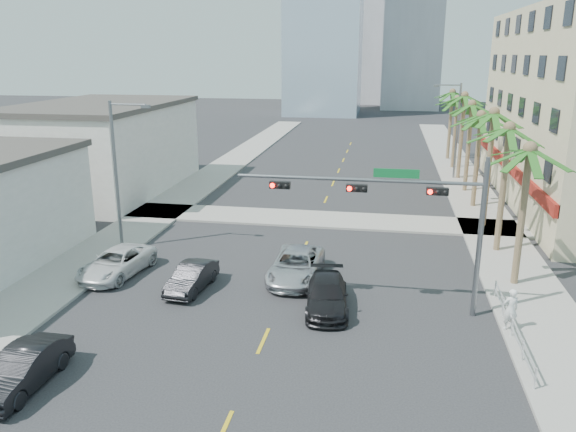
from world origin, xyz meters
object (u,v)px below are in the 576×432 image
Objects in this scene: traffic_signal_mast at (408,207)px; car_lane_center at (296,265)px; car_parked_far at (117,263)px; car_lane_right at (327,295)px; car_parked_mid at (23,369)px; car_lane_left at (192,277)px; pedestrian at (511,309)px.

traffic_signal_mast is 7.59m from car_lane_center.
car_parked_far is 11.88m from car_lane_right.
car_parked_mid is 0.91× the size of car_lane_right.
car_lane_center is at bearing 14.53° from car_parked_far.
traffic_signal_mast reaches higher than car_lane_left.
car_parked_mid is 13.08m from car_lane_right.
pedestrian is at bearing -13.32° from car_lane_right.
traffic_signal_mast is 15.90m from car_parked_far.
car_lane_center is at bearing 114.52° from car_lane_right.
car_lane_left is at bearing 72.66° from car_parked_mid.
pedestrian is (19.70, -3.14, 0.37)m from car_parked_far.
car_lane_right is (10.08, 8.34, -0.02)m from car_parked_mid.
car_parked_mid is 14.20m from car_lane_center.
car_parked_far is at bearing -23.92° from pedestrian.
car_parked_mid is 19.55m from pedestrian.
car_lane_center reaches higher than car_lane_right.
car_lane_center is (5.00, 2.32, 0.10)m from car_lane_left.
car_parked_mid is at bearing -146.89° from car_lane_right.
car_parked_mid reaches higher than car_lane_left.
car_parked_far is 2.75× the size of pedestrian.
traffic_signal_mast reaches higher than car_lane_center.
traffic_signal_mast is 16.72m from car_parked_mid.
pedestrian is at bearing -22.54° from car_lane_center.
traffic_signal_mast is 2.16× the size of car_parked_far.
pedestrian reaches higher than car_lane_right.
traffic_signal_mast is 5.61m from car_lane_right.
car_lane_left is at bearing -22.40° from pedestrian.
pedestrian is (10.03, -4.31, 0.32)m from car_lane_center.
car_lane_left is 5.52m from car_lane_center.
traffic_signal_mast is at bearing 1.96° from car_lane_left.
car_lane_right is at bearing -2.93° from car_parked_far.
car_lane_right is 2.58× the size of pedestrian.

